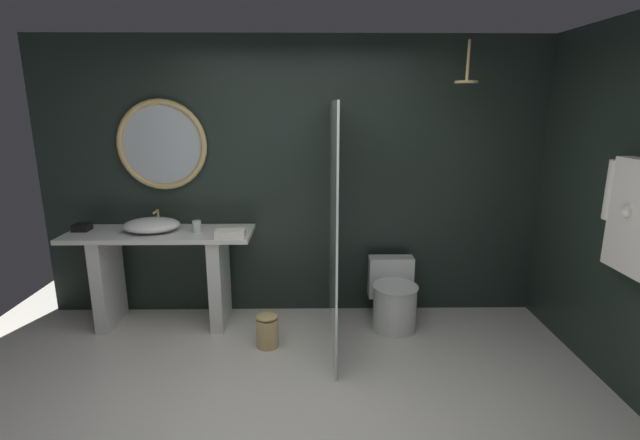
{
  "coord_description": "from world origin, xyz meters",
  "views": [
    {
      "loc": [
        0.16,
        -2.46,
        2.0
      ],
      "look_at": [
        0.2,
        0.82,
        1.17
      ],
      "focal_mm": 26.06,
      "sensor_mm": 36.0,
      "label": 1
    }
  ],
  "objects_px": {
    "round_wall_mirror": "(162,145)",
    "hanging_bathrobe": "(638,211)",
    "toilet": "(393,298)",
    "folded_hand_towel": "(230,233)",
    "tissue_box": "(82,227)",
    "waste_bin": "(267,330)",
    "tumbler_cup": "(197,227)",
    "rain_shower_head": "(467,78)",
    "vessel_sink": "(152,225)"
  },
  "relations": [
    {
      "from": "vessel_sink",
      "to": "round_wall_mirror",
      "type": "height_order",
      "value": "round_wall_mirror"
    },
    {
      "from": "vessel_sink",
      "to": "tumbler_cup",
      "type": "distance_m",
      "value": 0.41
    },
    {
      "from": "tissue_box",
      "to": "toilet",
      "type": "bearing_deg",
      "value": -2.43
    },
    {
      "from": "vessel_sink",
      "to": "tumbler_cup",
      "type": "height_order",
      "value": "vessel_sink"
    },
    {
      "from": "round_wall_mirror",
      "to": "rain_shower_head",
      "type": "xyz_separation_m",
      "value": [
        2.63,
        -0.33,
        0.57
      ]
    },
    {
      "from": "tissue_box",
      "to": "waste_bin",
      "type": "relative_size",
      "value": 0.45
    },
    {
      "from": "tumbler_cup",
      "to": "round_wall_mirror",
      "type": "relative_size",
      "value": 0.13
    },
    {
      "from": "vessel_sink",
      "to": "tissue_box",
      "type": "height_order",
      "value": "vessel_sink"
    },
    {
      "from": "rain_shower_head",
      "to": "waste_bin",
      "type": "relative_size",
      "value": 1.12
    },
    {
      "from": "folded_hand_towel",
      "to": "vessel_sink",
      "type": "bearing_deg",
      "value": 165.83
    },
    {
      "from": "hanging_bathrobe",
      "to": "folded_hand_towel",
      "type": "relative_size",
      "value": 3.16
    },
    {
      "from": "tumbler_cup",
      "to": "toilet",
      "type": "xyz_separation_m",
      "value": [
        1.77,
        -0.05,
        -0.67
      ]
    },
    {
      "from": "hanging_bathrobe",
      "to": "toilet",
      "type": "relative_size",
      "value": 1.33
    },
    {
      "from": "tissue_box",
      "to": "hanging_bathrobe",
      "type": "xyz_separation_m",
      "value": [
        4.14,
        -1.23,
        0.42
      ]
    },
    {
      "from": "hanging_bathrobe",
      "to": "waste_bin",
      "type": "height_order",
      "value": "hanging_bathrobe"
    },
    {
      "from": "vessel_sink",
      "to": "toilet",
      "type": "distance_m",
      "value": 2.28
    },
    {
      "from": "waste_bin",
      "to": "tissue_box",
      "type": "bearing_deg",
      "value": 163.78
    },
    {
      "from": "tumbler_cup",
      "to": "tissue_box",
      "type": "distance_m",
      "value": 1.05
    },
    {
      "from": "hanging_bathrobe",
      "to": "toilet",
      "type": "bearing_deg",
      "value": 139.87
    },
    {
      "from": "toilet",
      "to": "round_wall_mirror",
      "type": "bearing_deg",
      "value": 171.11
    },
    {
      "from": "vessel_sink",
      "to": "waste_bin",
      "type": "relative_size",
      "value": 1.65
    },
    {
      "from": "rain_shower_head",
      "to": "vessel_sink",
      "type": "bearing_deg",
      "value": 178.25
    },
    {
      "from": "tissue_box",
      "to": "waste_bin",
      "type": "height_order",
      "value": "tissue_box"
    },
    {
      "from": "rain_shower_head",
      "to": "folded_hand_towel",
      "type": "bearing_deg",
      "value": -177.04
    },
    {
      "from": "hanging_bathrobe",
      "to": "toilet",
      "type": "xyz_separation_m",
      "value": [
        -1.32,
        1.12,
        -1.07
      ]
    },
    {
      "from": "toilet",
      "to": "hanging_bathrobe",
      "type": "bearing_deg",
      "value": -40.13
    },
    {
      "from": "toilet",
      "to": "tumbler_cup",
      "type": "bearing_deg",
      "value": 178.38
    },
    {
      "from": "waste_bin",
      "to": "folded_hand_towel",
      "type": "bearing_deg",
      "value": 140.18
    },
    {
      "from": "waste_bin",
      "to": "folded_hand_towel",
      "type": "xyz_separation_m",
      "value": [
        -0.32,
        0.27,
        0.77
      ]
    },
    {
      "from": "tumbler_cup",
      "to": "round_wall_mirror",
      "type": "height_order",
      "value": "round_wall_mirror"
    },
    {
      "from": "waste_bin",
      "to": "rain_shower_head",
      "type": "bearing_deg",
      "value": 12.67
    },
    {
      "from": "round_wall_mirror",
      "to": "waste_bin",
      "type": "distance_m",
      "value": 1.91
    },
    {
      "from": "vessel_sink",
      "to": "waste_bin",
      "type": "bearing_deg",
      "value": -23.3
    },
    {
      "from": "tumbler_cup",
      "to": "rain_shower_head",
      "type": "height_order",
      "value": "rain_shower_head"
    },
    {
      "from": "rain_shower_head",
      "to": "hanging_bathrobe",
      "type": "height_order",
      "value": "rain_shower_head"
    },
    {
      "from": "tumbler_cup",
      "to": "folded_hand_towel",
      "type": "bearing_deg",
      "value": -25.56
    },
    {
      "from": "round_wall_mirror",
      "to": "tumbler_cup",
      "type": "bearing_deg",
      "value": -39.51
    },
    {
      "from": "vessel_sink",
      "to": "rain_shower_head",
      "type": "relative_size",
      "value": 1.47
    },
    {
      "from": "tumbler_cup",
      "to": "toilet",
      "type": "bearing_deg",
      "value": -1.62
    },
    {
      "from": "hanging_bathrobe",
      "to": "toilet",
      "type": "distance_m",
      "value": 2.04
    },
    {
      "from": "tissue_box",
      "to": "toilet",
      "type": "xyz_separation_m",
      "value": [
        2.82,
        -0.12,
        -0.65
      ]
    },
    {
      "from": "round_wall_mirror",
      "to": "toilet",
      "type": "relative_size",
      "value": 1.37
    },
    {
      "from": "rain_shower_head",
      "to": "toilet",
      "type": "xyz_separation_m",
      "value": [
        -0.53,
        0.0,
        -1.94
      ]
    },
    {
      "from": "hanging_bathrobe",
      "to": "folded_hand_towel",
      "type": "height_order",
      "value": "hanging_bathrobe"
    },
    {
      "from": "round_wall_mirror",
      "to": "rain_shower_head",
      "type": "relative_size",
      "value": 2.43
    },
    {
      "from": "tissue_box",
      "to": "rain_shower_head",
      "type": "height_order",
      "value": "rain_shower_head"
    },
    {
      "from": "folded_hand_towel",
      "to": "tissue_box",
      "type": "bearing_deg",
      "value": 170.74
    },
    {
      "from": "toilet",
      "to": "folded_hand_towel",
      "type": "bearing_deg",
      "value": -175.89
    },
    {
      "from": "folded_hand_towel",
      "to": "hanging_bathrobe",
      "type": "bearing_deg",
      "value": -20.05
    },
    {
      "from": "round_wall_mirror",
      "to": "hanging_bathrobe",
      "type": "height_order",
      "value": "round_wall_mirror"
    }
  ]
}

